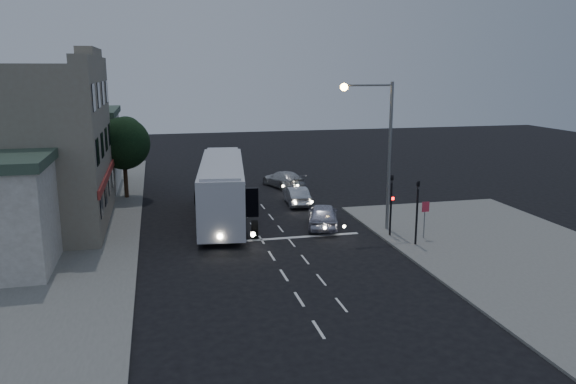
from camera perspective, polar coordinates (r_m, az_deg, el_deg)
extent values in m
plane|color=black|center=(31.34, -2.05, -5.92)|extent=(120.00, 120.00, 0.00)
cube|color=slate|center=(32.89, 22.38, -5.89)|extent=(12.00, 24.00, 0.12)
cube|color=slate|center=(39.15, -23.52, -3.14)|extent=(12.00, 50.00, 0.12)
cube|color=silver|center=(22.32, 3.11, -13.77)|extent=(0.12, 1.60, 0.01)
cube|color=silver|center=(24.95, 1.15, -10.83)|extent=(0.12, 1.60, 0.01)
cube|color=silver|center=(27.65, -0.41, -8.45)|extent=(0.12, 1.60, 0.01)
cube|color=silver|center=(30.41, -1.68, -6.49)|extent=(0.12, 1.60, 0.01)
cube|color=silver|center=(33.21, -2.72, -4.86)|extent=(0.12, 1.60, 0.01)
cube|color=silver|center=(36.05, -3.60, -3.48)|extent=(0.12, 1.60, 0.01)
cube|color=silver|center=(38.90, -4.35, -2.30)|extent=(0.12, 1.60, 0.01)
cube|color=silver|center=(41.78, -4.99, -1.29)|extent=(0.12, 1.60, 0.01)
cube|color=silver|center=(44.68, -5.55, -0.40)|extent=(0.12, 1.60, 0.01)
cube|color=silver|center=(47.58, -6.04, 0.37)|extent=(0.12, 1.60, 0.01)
cube|color=silver|center=(24.49, 5.44, -11.35)|extent=(0.10, 1.50, 0.01)
cube|color=silver|center=(27.13, 3.40, -8.89)|extent=(0.10, 1.50, 0.01)
cube|color=silver|center=(29.84, 1.74, -6.87)|extent=(0.10, 1.50, 0.01)
cube|color=silver|center=(32.60, 0.38, -5.18)|extent=(0.10, 1.50, 0.01)
cube|color=silver|center=(35.40, -0.77, -3.76)|extent=(0.10, 1.50, 0.01)
cube|color=silver|center=(38.22, -1.74, -2.54)|extent=(0.10, 1.50, 0.01)
cube|color=silver|center=(41.08, -2.58, -1.49)|extent=(0.10, 1.50, 0.01)
cube|color=silver|center=(43.95, -3.31, -0.58)|extent=(0.10, 1.50, 0.01)
cube|color=silver|center=(46.84, -3.95, 0.22)|extent=(0.10, 1.50, 0.01)
cube|color=silver|center=(49.74, -4.51, 0.93)|extent=(0.10, 1.50, 0.01)
cube|color=silver|center=(33.62, 0.64, -4.63)|extent=(8.00, 0.35, 0.01)
cube|color=silver|center=(37.27, -6.70, 0.33)|extent=(4.36, 13.26, 3.47)
cube|color=silver|center=(36.94, -6.77, 3.04)|extent=(3.87, 12.77, 0.20)
cube|color=black|center=(30.90, -5.33, -1.11)|extent=(2.49, 0.45, 1.63)
cube|color=black|center=(37.83, -4.77, 1.64)|extent=(1.43, 10.76, 0.98)
cube|color=black|center=(37.54, -8.90, 1.45)|extent=(1.43, 10.76, 0.98)
cube|color=maroon|center=(38.60, -4.84, 0.05)|extent=(0.80, 5.92, 1.52)
cube|color=maroon|center=(38.31, -8.92, -0.16)|extent=(0.80, 5.92, 1.52)
cylinder|color=black|center=(33.13, -8.04, -4.05)|extent=(0.52, 1.12, 1.08)
cylinder|color=black|center=(33.46, -3.41, -3.78)|extent=(0.52, 1.12, 1.08)
cylinder|color=black|center=(40.13, -9.02, -1.18)|extent=(0.52, 1.12, 1.08)
cylinder|color=black|center=(40.41, -5.18, -0.98)|extent=(0.52, 1.12, 1.08)
cylinder|color=black|center=(41.92, -9.21, -0.60)|extent=(0.52, 1.12, 1.08)
cylinder|color=black|center=(42.19, -5.54, -0.42)|extent=(0.52, 1.12, 1.08)
cylinder|color=#FFF2CC|center=(31.20, -6.92, -4.53)|extent=(0.29, 0.09, 0.28)
cylinder|color=#FFF2CC|center=(31.44, -3.57, -4.33)|extent=(0.29, 0.09, 0.28)
imported|color=silver|center=(35.67, 3.59, -2.37)|extent=(3.01, 4.86, 1.54)
imported|color=silver|center=(41.57, 0.85, -0.36)|extent=(1.67, 4.19, 1.35)
imported|color=silver|center=(47.65, -0.47, 1.31)|extent=(3.36, 5.18, 1.40)
cylinder|color=black|center=(33.82, 10.40, -1.72)|extent=(0.12, 0.12, 3.20)
imported|color=black|center=(33.39, 10.53, 1.69)|extent=(0.15, 0.18, 0.90)
cube|color=black|center=(33.50, 10.57, -0.63)|extent=(0.25, 0.12, 0.30)
cube|color=#FF0C0C|center=(33.44, 10.61, -0.66)|extent=(0.16, 0.02, 0.18)
cylinder|color=black|center=(32.36, 12.94, -2.48)|extent=(0.12, 0.12, 3.20)
imported|color=black|center=(31.90, 13.12, 1.09)|extent=(0.18, 0.15, 0.90)
cylinder|color=slate|center=(33.81, 13.68, -2.93)|extent=(0.06, 0.06, 2.00)
cube|color=#C4273F|center=(33.53, 13.81, -1.47)|extent=(0.45, 0.03, 0.60)
cylinder|color=slate|center=(34.67, 10.27, 3.52)|extent=(0.20, 0.20, 9.00)
cylinder|color=slate|center=(33.72, 8.17, 10.69)|extent=(3.00, 0.12, 0.12)
sphere|color=#FFBF59|center=(33.20, 5.71, 10.56)|extent=(0.44, 0.44, 0.44)
cube|color=slate|center=(38.40, -25.64, 4.10)|extent=(10.00, 12.00, 10.00)
cube|color=slate|center=(37.40, -19.51, 12.50)|extent=(1.00, 12.00, 0.50)
cube|color=slate|center=(37.41, -19.57, 13.26)|extent=(1.00, 6.00, 0.50)
cube|color=#A02F2A|center=(37.94, -17.90, 1.57)|extent=(0.15, 12.00, 0.50)
cube|color=black|center=(33.71, -18.43, -1.16)|extent=(0.06, 1.30, 1.50)
cube|color=black|center=(36.63, -18.04, -0.09)|extent=(0.06, 1.30, 1.50)
cube|color=black|center=(39.56, -17.71, 0.83)|extent=(0.06, 1.30, 1.50)
cube|color=black|center=(42.50, -17.42, 1.61)|extent=(0.06, 1.30, 1.50)
cube|color=black|center=(33.17, -18.78, 3.89)|extent=(0.06, 1.30, 1.50)
cube|color=black|center=(36.14, -18.36, 4.56)|extent=(0.06, 1.30, 1.50)
cube|color=black|center=(39.10, -17.99, 5.14)|extent=(0.06, 1.30, 1.50)
cube|color=black|center=(42.07, -17.68, 5.63)|extent=(0.06, 1.30, 1.50)
cube|color=black|center=(32.90, -19.15, 9.06)|extent=(0.06, 1.30, 1.50)
cube|color=black|center=(35.88, -18.68, 9.31)|extent=(0.06, 1.30, 1.50)
cube|color=black|center=(38.87, -18.29, 9.52)|extent=(0.06, 1.30, 1.50)
cube|color=black|center=(41.86, -17.95, 9.70)|extent=(0.06, 1.30, 1.50)
cube|color=#A59F94|center=(50.26, -22.06, 3.78)|extent=(9.00, 9.00, 6.00)
cube|color=#364A3C|center=(49.93, -22.36, 7.47)|extent=(9.40, 9.40, 0.50)
cylinder|color=black|center=(45.05, -16.16, 1.24)|extent=(0.32, 0.32, 2.80)
sphere|color=black|center=(44.62, -16.37, 4.77)|extent=(4.00, 4.00, 4.00)
sphere|color=#173819|center=(45.12, -16.13, 5.76)|extent=(2.60, 2.60, 2.60)
sphere|color=black|center=(43.99, -16.83, 5.16)|extent=(2.40, 2.40, 2.40)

